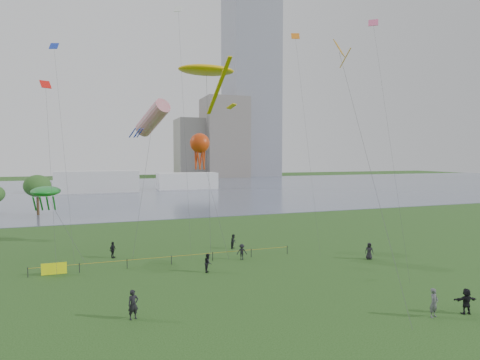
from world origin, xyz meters
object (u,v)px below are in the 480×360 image
object	(u,v)px
kite_flyer	(434,303)
kite_stingray	(207,71)
fence	(102,264)
kite_octopus	(200,144)

from	to	relation	value
kite_flyer	kite_stingray	bearing A→B (deg)	97.58
fence	kite_flyer	bearing A→B (deg)	-42.34
fence	kite_octopus	size ratio (longest dim) A/B	1.90
fence	kite_octopus	world-z (taller)	kite_octopus
kite_flyer	kite_stingray	xyz separation A→B (m)	(-9.29, 20.25, 17.74)
fence	kite_octopus	bearing A→B (deg)	30.48
fence	kite_stingray	size ratio (longest dim) A/B	1.26
fence	kite_octopus	distance (m)	16.29
kite_flyer	kite_octopus	xyz separation A→B (m)	(-9.12, 23.93, 10.55)
kite_stingray	kite_flyer	bearing A→B (deg)	-62.85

